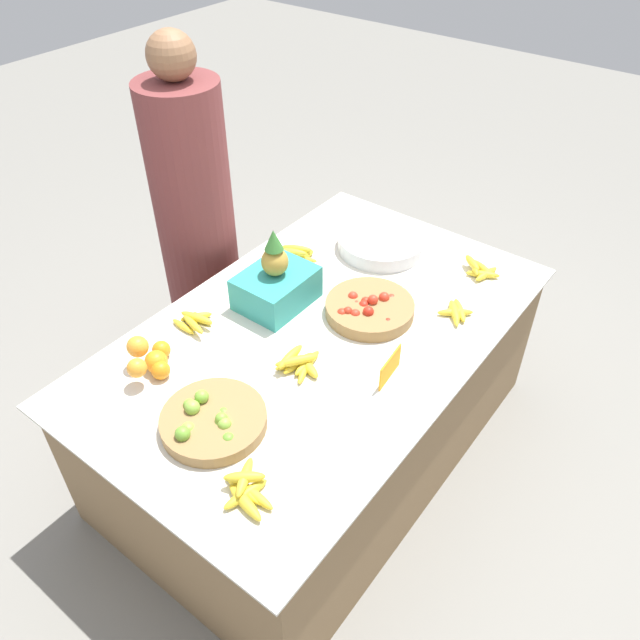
# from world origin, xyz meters

# --- Properties ---
(ground_plane) EXTENTS (12.00, 12.00, 0.00)m
(ground_plane) POSITION_xyz_m (0.00, 0.00, 0.00)
(ground_plane) COLOR gray
(market_table) EXTENTS (1.88, 1.16, 0.70)m
(market_table) POSITION_xyz_m (0.00, 0.00, 0.35)
(market_table) COLOR olive
(market_table) RESTS_ON ground_plane
(lime_bowl) EXTENTS (0.35, 0.35, 0.09)m
(lime_bowl) POSITION_xyz_m (-0.60, -0.01, 0.73)
(lime_bowl) COLOR olive
(lime_bowl) RESTS_ON market_table
(tomato_basket) EXTENTS (0.35, 0.35, 0.09)m
(tomato_basket) POSITION_xyz_m (0.20, -0.10, 0.73)
(tomato_basket) COLOR olive
(tomato_basket) RESTS_ON market_table
(orange_pile) EXTENTS (0.21, 0.17, 0.13)m
(orange_pile) POSITION_xyz_m (-0.54, 0.35, 0.76)
(orange_pile) COLOR orange
(orange_pile) RESTS_ON market_table
(metal_bowl) EXTENTS (0.40, 0.40, 0.07)m
(metal_bowl) POSITION_xyz_m (0.62, 0.12, 0.73)
(metal_bowl) COLOR silver
(metal_bowl) RESTS_ON market_table
(price_sign) EXTENTS (0.16, 0.02, 0.10)m
(price_sign) POSITION_xyz_m (-0.06, -0.35, 0.75)
(price_sign) COLOR orange
(price_sign) RESTS_ON market_table
(produce_crate) EXTENTS (0.30, 0.24, 0.34)m
(produce_crate) POSITION_xyz_m (0.03, 0.25, 0.79)
(produce_crate) COLOR teal
(produce_crate) RESTS_ON market_table
(banana_bunch_front_left) EXTENTS (0.14, 0.19, 0.06)m
(banana_bunch_front_left) POSITION_xyz_m (0.71, -0.33, 0.72)
(banana_bunch_front_left) COLOR yellow
(banana_bunch_front_left) RESTS_ON market_table
(banana_bunch_middle_right) EXTENTS (0.19, 0.17, 0.06)m
(banana_bunch_middle_right) POSITION_xyz_m (-0.21, -0.07, 0.72)
(banana_bunch_middle_right) COLOR yellow
(banana_bunch_middle_right) RESTS_ON market_table
(banana_bunch_front_right) EXTENTS (0.17, 0.13, 0.04)m
(banana_bunch_front_right) POSITION_xyz_m (0.40, -0.38, 0.71)
(banana_bunch_front_right) COLOR yellow
(banana_bunch_front_right) RESTS_ON market_table
(banana_bunch_back_center) EXTENTS (0.15, 0.18, 0.06)m
(banana_bunch_back_center) POSITION_xyz_m (-0.28, 0.41, 0.72)
(banana_bunch_back_center) COLOR yellow
(banana_bunch_back_center) RESTS_ON market_table
(banana_bunch_middle_left) EXTENTS (0.18, 0.19, 0.06)m
(banana_bunch_middle_left) POSITION_xyz_m (-0.73, -0.28, 0.72)
(banana_bunch_middle_left) COLOR yellow
(banana_bunch_middle_left) RESTS_ON market_table
(banana_bunch_front_center) EXTENTS (0.15, 0.19, 0.06)m
(banana_bunch_front_center) POSITION_xyz_m (0.32, 0.38, 0.72)
(banana_bunch_front_center) COLOR yellow
(banana_bunch_front_center) RESTS_ON market_table
(vendor_person) EXTENTS (0.35, 0.35, 1.62)m
(vendor_person) POSITION_xyz_m (0.17, 0.85, 0.75)
(vendor_person) COLOR brown
(vendor_person) RESTS_ON ground_plane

